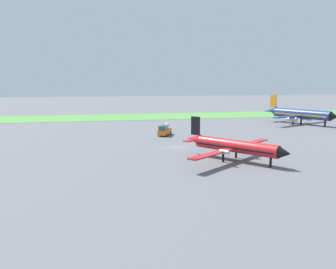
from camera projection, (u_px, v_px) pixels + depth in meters
ground_plane at (177, 147)px, 78.54m from camera, size 600.00×600.00×0.00m
grass_taxiway_strip at (139, 117)px, 148.22m from camera, size 360.00×28.00×0.08m
airplane_foreground_turboprop at (233, 146)px, 64.66m from camera, size 22.26×19.69×7.91m
airplane_parked_jet_far at (300, 114)px, 121.79m from camera, size 27.08×26.95×10.23m
fuel_truck_near_gate at (165, 130)px, 96.02m from camera, size 5.10×6.88×3.29m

